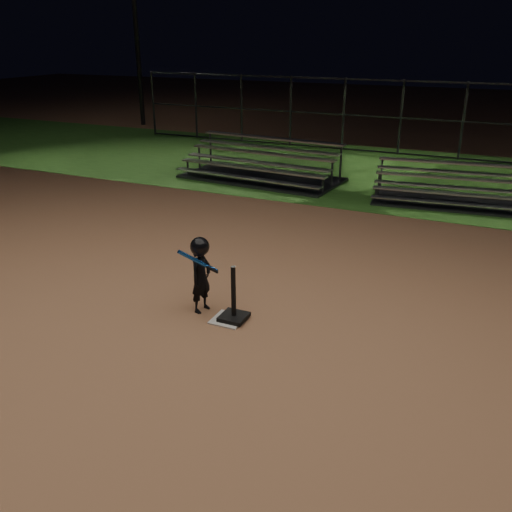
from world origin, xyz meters
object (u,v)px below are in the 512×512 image
at_px(child_batter, 201,272).
at_px(bleacher_right, 451,196).
at_px(home_plate, 228,320).
at_px(bleacher_left, 261,172).
at_px(light_pole_left, 134,7).
at_px(batting_tee, 234,309).

height_order(child_batter, bleacher_right, child_batter).
height_order(home_plate, bleacher_right, bleacher_right).
relative_size(home_plate, bleacher_right, 0.12).
bearing_deg(bleacher_right, bleacher_left, 171.57).
bearing_deg(bleacher_right, light_pole_left, 147.12).
xyz_separation_m(bleacher_right, light_pole_left, (-14.32, 7.33, 4.76)).
xyz_separation_m(home_plate, batting_tee, (0.07, 0.04, 0.17)).
relative_size(bleacher_left, light_pole_left, 0.56).
xyz_separation_m(bleacher_left, light_pole_left, (-9.07, 7.08, 4.72)).
bearing_deg(bleacher_right, batting_tee, -112.26).
relative_size(home_plate, bleacher_left, 0.10).
xyz_separation_m(child_batter, bleacher_right, (2.82, 7.49, -0.44)).
xyz_separation_m(home_plate, light_pole_left, (-12.00, 14.94, 4.93)).
distance_m(home_plate, batting_tee, 0.19).
height_order(home_plate, child_batter, child_batter).
bearing_deg(child_batter, home_plate, -92.22).
distance_m(batting_tee, child_batter, 0.74).
height_order(batting_tee, bleacher_left, bleacher_left).
xyz_separation_m(batting_tee, child_batter, (-0.58, 0.08, 0.45)).
distance_m(home_plate, child_batter, 0.81).
xyz_separation_m(home_plate, bleacher_right, (2.32, 7.62, 0.18)).
bearing_deg(light_pole_left, bleacher_right, -27.10).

